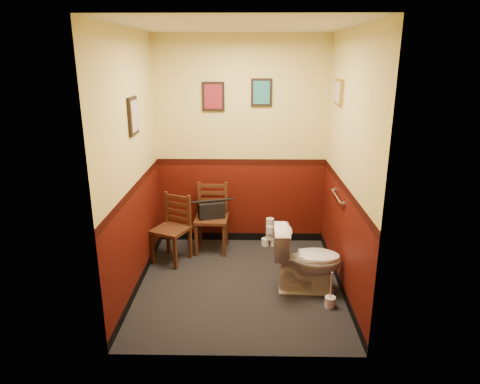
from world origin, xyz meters
TOP-DOWN VIEW (x-y plane):
  - floor at (0.00, 0.00)m, footprint 2.20×2.40m
  - ceiling at (0.00, 0.00)m, footprint 2.20×2.40m
  - wall_back at (0.00, 1.20)m, footprint 2.20×0.00m
  - wall_front at (0.00, -1.20)m, footprint 2.20×0.00m
  - wall_left at (-1.10, 0.00)m, footprint 0.00×2.40m
  - wall_right at (1.10, 0.00)m, footprint 0.00×2.40m
  - grab_bar at (1.07, 0.25)m, footprint 0.05×0.56m
  - framed_print_back_a at (-0.35, 1.18)m, footprint 0.28×0.04m
  - framed_print_back_b at (0.25, 1.18)m, footprint 0.26×0.04m
  - framed_print_left at (-1.08, 0.10)m, footprint 0.04×0.30m
  - framed_print_right at (1.08, 0.60)m, footprint 0.04×0.34m
  - toilet at (0.72, -0.11)m, footprint 0.74×0.43m
  - toilet_brush at (0.92, -0.44)m, footprint 0.11×0.11m
  - chair_left at (-0.83, 0.59)m, footprint 0.51×0.51m
  - chair_right at (-0.38, 0.91)m, footprint 0.42×0.42m
  - handbag at (-0.38, 0.87)m, footprint 0.36×0.25m
  - tp_stack at (0.38, 1.03)m, footprint 0.22×0.13m

SIDE VIEW (x-z plane):
  - floor at x=0.00m, z-range 0.00..0.00m
  - toilet_brush at x=0.92m, z-range -0.13..0.26m
  - tp_stack at x=0.38m, z-range -0.03..0.36m
  - toilet at x=0.72m, z-range 0.00..0.72m
  - chair_left at x=-0.83m, z-range 0.00..0.83m
  - chair_right at x=-0.38m, z-range 0.00..0.88m
  - handbag at x=-0.38m, z-range 0.44..0.68m
  - grab_bar at x=1.07m, z-range 0.92..0.98m
  - wall_back at x=0.00m, z-range 0.00..2.70m
  - wall_front at x=0.00m, z-range 0.00..2.70m
  - wall_left at x=-1.10m, z-range 0.00..2.70m
  - wall_right at x=1.10m, z-range 0.00..2.70m
  - framed_print_left at x=-1.08m, z-range 1.66..2.04m
  - framed_print_back_a at x=-0.35m, z-range 1.77..2.13m
  - framed_print_back_b at x=0.25m, z-range 1.83..2.17m
  - framed_print_right at x=1.08m, z-range 1.91..2.19m
  - ceiling at x=0.00m, z-range 2.70..2.70m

